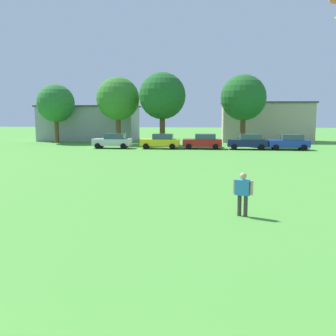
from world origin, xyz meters
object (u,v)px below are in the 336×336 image
object	(u,v)px
parked_car_red_2	(203,141)
tree_far_left	(56,103)
tree_right	(162,96)
adult_bystander	(243,190)
tree_left	(118,99)
parked_car_navy_3	(248,142)
tree_far_right	(243,98)
parked_car_blue_4	(289,142)
parked_car_silver_0	(113,141)
parked_car_yellow_1	(161,141)

from	to	relation	value
parked_car_red_2	tree_far_left	world-z (taller)	tree_far_left
parked_car_red_2	tree_right	xyz separation A→B (m)	(-5.11, 4.96, 5.18)
adult_bystander	tree_left	size ratio (longest dim) A/B	0.20
parked_car_navy_3	tree_far_right	xyz separation A→B (m)	(-0.17, 4.97, 4.93)
parked_car_blue_4	tree_far_left	size ratio (longest dim) A/B	0.55
parked_car_silver_0	tree_right	bearing A→B (deg)	-135.13
parked_car_yellow_1	tree_far_right	distance (m)	11.81
parked_car_navy_3	tree_right	distance (m)	12.37
parked_car_red_2	tree_left	xyz separation A→B (m)	(-10.96, 6.31, 4.91)
parked_car_red_2	tree_far_left	size ratio (longest dim) A/B	0.55
tree_far_left	tree_right	bearing A→B (deg)	-9.46
parked_car_silver_0	parked_car_red_2	size ratio (longest dim) A/B	1.00
tree_far_left	parked_car_blue_4	bearing A→B (deg)	-14.80
parked_car_red_2	tree_left	distance (m)	13.57
parked_car_yellow_1	tree_left	size ratio (longest dim) A/B	0.50
parked_car_blue_4	tree_far_right	size ratio (longest dim) A/B	0.50
parked_car_yellow_1	tree_left	distance (m)	10.21
parked_car_silver_0	tree_far_left	bearing A→B (deg)	-38.54
adult_bystander	parked_car_red_2	world-z (taller)	adult_bystander
tree_left	tree_right	xyz separation A→B (m)	(5.85, -1.35, 0.27)
tree_left	tree_far_left	bearing A→B (deg)	172.99
adult_bystander	parked_car_red_2	bearing A→B (deg)	-61.15
parked_car_red_2	tree_right	distance (m)	8.81
tree_far_right	adult_bystander	bearing A→B (deg)	-94.83
parked_car_navy_3	adult_bystander	bearing A→B (deg)	84.03
tree_far_left	tree_far_right	bearing A→B (deg)	-5.84
parked_car_navy_3	tree_far_left	size ratio (longest dim) A/B	0.55
parked_car_blue_4	tree_far_left	bearing A→B (deg)	-14.80
parked_car_yellow_1	parked_car_red_2	xyz separation A→B (m)	(4.74, 0.12, 0.00)
parked_car_silver_0	tree_far_right	size ratio (longest dim) A/B	0.50
parked_car_yellow_1	parked_car_navy_3	distance (m)	9.66
parked_car_blue_4	parked_car_navy_3	bearing A→B (deg)	-2.38
adult_bystander	tree_right	distance (m)	35.68
parked_car_silver_0	tree_far_right	xyz separation A→B (m)	(14.95, 4.99, 4.93)
parked_car_red_2	tree_left	world-z (taller)	tree_left
adult_bystander	tree_far_left	distance (m)	43.01
parked_car_navy_3	parked_car_blue_4	world-z (taller)	same
tree_right	tree_far_right	bearing A→B (deg)	-0.46
parked_car_yellow_1	tree_left	xyz separation A→B (m)	(-6.22, 6.44, 4.91)
parked_car_red_2	tree_far_right	size ratio (longest dim) A/B	0.50
adult_bystander	parked_car_navy_3	xyz separation A→B (m)	(3.10, 29.59, -0.16)
parked_car_blue_4	tree_far_right	xyz separation A→B (m)	(-4.59, 5.15, 4.93)
tree_right	parked_car_blue_4	bearing A→B (deg)	-19.91
parked_car_navy_3	tree_far_left	xyz separation A→B (m)	(-24.52, 7.46, 4.38)
tree_left	parked_car_silver_0	bearing A→B (deg)	-83.28
tree_far_left	tree_left	world-z (taller)	tree_left
parked_car_red_2	tree_right	bearing A→B (deg)	-44.18
parked_car_navy_3	tree_right	xyz separation A→B (m)	(-10.03, 5.05, 5.18)
parked_car_yellow_1	adult_bystander	bearing A→B (deg)	102.53
parked_car_red_2	parked_car_blue_4	bearing A→B (deg)	178.33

